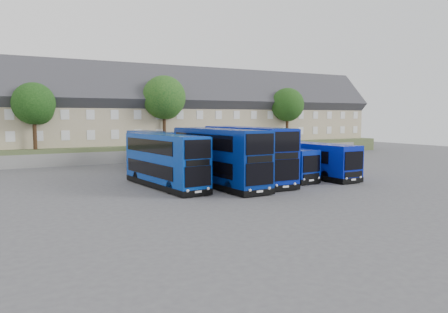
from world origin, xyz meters
TOP-DOWN VIEW (x-y plane):
  - ground at (0.00, 0.00)m, footprint 120.00×120.00m
  - retaining_wall at (0.00, 24.00)m, footprint 70.00×0.40m
  - earth_bank at (0.00, 34.00)m, footprint 80.00×20.00m
  - terrace_row at (6.00, 30.00)m, footprint 66.00×10.40m
  - dd_front_left at (-6.40, 3.97)m, footprint 3.31×10.94m
  - dd_front_mid at (-2.22, 2.49)m, footprint 3.07×11.96m
  - dd_front_right at (1.14, 3.41)m, footprint 3.23×12.16m
  - dd_rear_left at (-3.50, 14.90)m, footprint 2.55×10.47m
  - dd_rear_right at (1.78, 15.53)m, footprint 2.27×9.77m
  - coach_east_a at (4.44, 4.30)m, footprint 2.96×10.78m
  - coach_east_b at (8.11, 3.58)m, footprint 2.88×11.97m
  - tree_west at (-13.85, 25.10)m, footprint 4.80×4.80m
  - tree_mid at (2.15, 25.60)m, footprint 5.76×5.76m
  - tree_east at (22.15, 25.10)m, footprint 5.12×5.12m
  - tree_far at (28.15, 32.10)m, footprint 5.44×5.44m

SIDE VIEW (x-z plane):
  - ground at x=0.00m, z-range 0.00..0.00m
  - retaining_wall at x=0.00m, z-range 0.00..1.50m
  - earth_bank at x=0.00m, z-range 0.00..2.00m
  - coach_east_a at x=4.44m, z-range -0.03..2.88m
  - coach_east_b at x=8.11m, z-range -0.03..3.22m
  - dd_rear_right at x=1.78m, z-range -0.04..3.84m
  - dd_rear_left at x=-3.50m, z-range -0.04..4.11m
  - dd_front_left at x=-6.40m, z-range -0.04..4.25m
  - dd_front_mid at x=-2.22m, z-range -0.04..4.68m
  - dd_front_right at x=1.14m, z-range -0.04..4.75m
  - terrace_row at x=6.00m, z-range 1.00..12.20m
  - tree_west at x=-13.85m, z-range 3.23..10.88m
  - tree_east at x=22.15m, z-range 3.31..11.47m
  - tree_far at x=28.15m, z-range 3.39..12.06m
  - tree_mid at x=2.15m, z-range 3.48..12.66m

